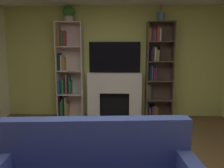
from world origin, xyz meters
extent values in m
cube|color=#BCC45F|center=(0.00, 2.79, 1.26)|extent=(5.17, 0.06, 2.53)
cube|color=white|center=(-0.48, 2.66, 0.28)|extent=(0.28, 0.20, 0.56)
cube|color=white|center=(0.48, 2.66, 0.28)|extent=(0.28, 0.20, 0.56)
cube|color=white|center=(0.00, 2.66, 0.79)|extent=(1.24, 0.20, 0.46)
cube|color=black|center=(0.00, 2.72, 0.28)|extent=(0.68, 0.08, 0.56)
cube|color=#625B57|center=(0.00, 2.40, 0.01)|extent=(1.34, 0.30, 0.03)
cube|color=black|center=(0.00, 2.73, 1.38)|extent=(1.16, 0.06, 0.69)
cube|color=beige|center=(-1.29, 2.59, 1.07)|extent=(0.02, 0.33, 2.15)
cube|color=beige|center=(-0.72, 2.59, 1.07)|extent=(0.02, 0.33, 2.15)
cube|color=beige|center=(-1.01, 2.75, 1.07)|extent=(0.58, 0.02, 2.15)
cube|color=beige|center=(-1.01, 2.59, 0.01)|extent=(0.55, 0.33, 0.02)
cube|color=black|center=(-1.26, 2.61, 0.25)|extent=(0.02, 0.26, 0.47)
cube|color=#377239|center=(-1.23, 2.61, 0.19)|extent=(0.03, 0.25, 0.35)
cube|color=#216749|center=(-1.19, 2.61, 0.22)|extent=(0.02, 0.27, 0.41)
cube|color=#287F50|center=(-1.16, 2.64, 0.25)|extent=(0.02, 0.20, 0.47)
cube|color=beige|center=(-1.13, 2.62, 0.24)|extent=(0.03, 0.24, 0.45)
cube|color=#A5823B|center=(-1.09, 2.60, 0.17)|extent=(0.03, 0.28, 0.30)
cube|color=beige|center=(-1.01, 2.59, 0.54)|extent=(0.55, 0.33, 0.02)
cube|color=#175488|center=(-1.25, 2.61, 0.70)|extent=(0.04, 0.26, 0.30)
cube|color=#3A8142|center=(-1.20, 2.63, 0.70)|extent=(0.04, 0.21, 0.30)
cube|color=#3A793F|center=(-1.16, 2.60, 0.71)|extent=(0.03, 0.28, 0.33)
cube|color=#513A7E|center=(-1.12, 2.64, 0.69)|extent=(0.03, 0.20, 0.28)
cube|color=#97503D|center=(-1.09, 2.61, 0.77)|extent=(0.03, 0.26, 0.45)
cube|color=#246F55|center=(-1.04, 2.65, 0.75)|extent=(0.03, 0.19, 0.41)
cube|color=#25744E|center=(-1.01, 2.62, 0.70)|extent=(0.03, 0.24, 0.30)
cube|color=beige|center=(-1.01, 2.59, 1.07)|extent=(0.55, 0.33, 0.02)
cube|color=black|center=(-1.25, 2.62, 1.28)|extent=(0.04, 0.24, 0.38)
cube|color=beige|center=(-1.20, 2.63, 1.25)|extent=(0.03, 0.23, 0.34)
cube|color=#A67C3B|center=(-1.15, 2.62, 1.23)|extent=(0.04, 0.23, 0.30)
cube|color=beige|center=(-1.01, 2.59, 1.61)|extent=(0.55, 0.33, 0.02)
cube|color=olive|center=(-1.25, 2.64, 1.84)|extent=(0.04, 0.19, 0.45)
cube|color=#A52E25|center=(-1.20, 2.62, 1.79)|extent=(0.03, 0.24, 0.34)
cube|color=#256F48|center=(-1.15, 2.61, 1.77)|extent=(0.04, 0.26, 0.30)
cube|color=#AF3531|center=(-1.11, 2.63, 1.79)|extent=(0.02, 0.23, 0.34)
cube|color=beige|center=(-1.01, 2.59, 2.14)|extent=(0.55, 0.33, 0.02)
cube|color=brown|center=(0.72, 2.59, 1.07)|extent=(0.02, 0.34, 2.15)
cube|color=brown|center=(1.29, 2.59, 1.07)|extent=(0.02, 0.34, 2.15)
cube|color=brown|center=(1.01, 2.75, 1.07)|extent=(0.58, 0.02, 2.15)
cube|color=brown|center=(1.01, 2.59, 0.01)|extent=(0.55, 0.34, 0.02)
cube|color=#174893|center=(0.76, 2.64, 0.17)|extent=(0.04, 0.21, 0.31)
cube|color=#B12F31|center=(0.81, 2.61, 0.13)|extent=(0.04, 0.25, 0.22)
cube|color=#254197|center=(0.87, 2.61, 0.15)|extent=(0.04, 0.26, 0.25)
cube|color=olive|center=(0.92, 2.63, 0.16)|extent=(0.04, 0.23, 0.28)
cube|color=#995629|center=(0.96, 2.61, 0.13)|extent=(0.04, 0.27, 0.23)
cube|color=brown|center=(1.01, 2.59, 0.43)|extent=(0.55, 0.34, 0.02)
cube|color=beige|center=(0.76, 2.65, 0.60)|extent=(0.03, 0.19, 0.32)
cube|color=olive|center=(0.79, 2.62, 0.61)|extent=(0.03, 0.23, 0.35)
cube|color=#24478A|center=(0.84, 2.65, 0.59)|extent=(0.03, 0.19, 0.30)
cube|color=brown|center=(1.01, 2.59, 0.86)|extent=(0.55, 0.34, 0.02)
cube|color=black|center=(0.76, 2.61, 0.99)|extent=(0.04, 0.25, 0.25)
cube|color=navy|center=(0.80, 2.65, 1.04)|extent=(0.03, 0.19, 0.34)
cube|color=#32733A|center=(0.84, 2.64, 1.03)|extent=(0.03, 0.20, 0.33)
cube|color=#AF2229|center=(0.88, 2.61, 1.01)|extent=(0.02, 0.26, 0.28)
cube|color=#4A2380|center=(0.92, 2.62, 1.01)|extent=(0.03, 0.25, 0.28)
cube|color=brown|center=(1.01, 2.59, 1.29)|extent=(0.55, 0.34, 0.02)
cube|color=black|center=(0.76, 2.64, 1.47)|extent=(0.02, 0.20, 0.33)
cube|color=black|center=(0.79, 2.61, 1.42)|extent=(0.04, 0.27, 0.25)
cube|color=#533377|center=(0.84, 2.64, 1.44)|extent=(0.03, 0.21, 0.28)
cube|color=beige|center=(0.90, 2.63, 1.45)|extent=(0.04, 0.23, 0.30)
cube|color=olive|center=(0.93, 2.61, 1.43)|extent=(0.02, 0.25, 0.25)
cube|color=beige|center=(0.96, 2.62, 1.42)|extent=(0.03, 0.23, 0.24)
cube|color=black|center=(1.00, 2.60, 1.46)|extent=(0.03, 0.28, 0.32)
cube|color=brown|center=(1.01, 2.59, 1.72)|extent=(0.55, 0.34, 0.02)
cube|color=olive|center=(0.76, 2.60, 1.86)|extent=(0.03, 0.28, 0.27)
cube|color=#B1392F|center=(0.80, 2.64, 1.87)|extent=(0.04, 0.19, 0.29)
cube|color=#563B81|center=(0.84, 2.64, 1.85)|extent=(0.04, 0.20, 0.24)
cube|color=#91573E|center=(0.89, 2.64, 1.85)|extent=(0.04, 0.19, 0.25)
cube|color=#A73C30|center=(0.94, 2.61, 1.88)|extent=(0.03, 0.25, 0.30)
cube|color=beige|center=(0.99, 2.61, 1.86)|extent=(0.03, 0.26, 0.27)
cube|color=brown|center=(1.01, 2.59, 2.14)|extent=(0.55, 0.34, 0.02)
cylinder|color=beige|center=(-1.01, 2.61, 2.21)|extent=(0.19, 0.19, 0.13)
sphere|color=#2F7D27|center=(-1.01, 2.61, 2.37)|extent=(0.25, 0.25, 0.25)
cylinder|color=teal|center=(1.01, 2.61, 2.25)|extent=(0.15, 0.15, 0.20)
cylinder|color=#4C7F3F|center=(1.00, 2.60, 2.41)|extent=(0.01, 0.01, 0.13)
sphere|color=#D26981|center=(1.00, 2.60, 2.48)|extent=(0.06, 0.06, 0.06)
cylinder|color=#4C7F3F|center=(1.01, 2.61, 2.40)|extent=(0.01, 0.01, 0.11)
sphere|color=#D26981|center=(1.01, 2.61, 2.46)|extent=(0.05, 0.05, 0.05)
cylinder|color=#4C7F3F|center=(1.00, 2.61, 2.40)|extent=(0.01, 0.01, 0.10)
sphere|color=#D26981|center=(1.00, 2.61, 2.45)|extent=(0.06, 0.06, 0.06)
cylinder|color=#4C7F3F|center=(1.01, 2.64, 2.41)|extent=(0.01, 0.01, 0.13)
sphere|color=#D26981|center=(1.01, 2.64, 2.48)|extent=(0.06, 0.06, 0.06)
cube|color=#3D4F95|center=(-0.10, -0.41, 0.67)|extent=(1.78, 0.29, 0.47)
camera|label=1|loc=(0.13, -2.39, 1.53)|focal=35.64mm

